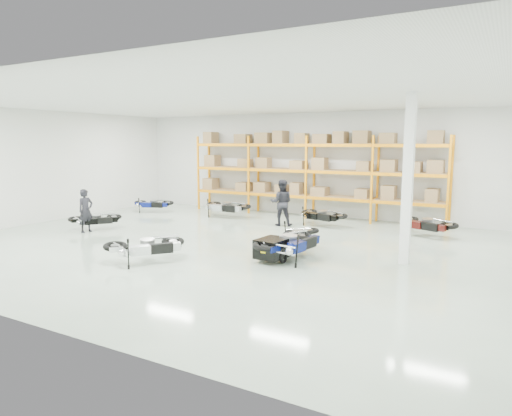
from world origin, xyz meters
The scene contains 14 objects.
room centered at (0.00, 0.00, 2.25)m, with size 18.00×18.00×18.00m.
pallet_rack centered at (0.00, 6.45, 2.26)m, with size 11.28×0.98×3.62m.
structural_column centered at (5.20, 0.50, 2.25)m, with size 0.25×0.25×4.50m, color white.
moto_blue_centre centered at (2.40, -0.65, 0.62)m, with size 0.90×2.03×1.24m, color #081254, non-canonical shape.
moto_silver_left centered at (-0.92, -2.79, 0.57)m, with size 0.83×1.86×1.14m, color silver, non-canonical shape.
moto_black_far_left centered at (-5.80, -0.17, 0.50)m, with size 0.72×1.63×1.00m, color black, non-canonical shape.
moto_touring_right centered at (2.02, 0.57, 0.54)m, with size 0.79×1.78×1.09m, color black, non-canonical shape.
trailer centered at (2.02, -1.03, 0.37)m, with size 0.80×1.52×0.63m.
moto_back_a centered at (-6.91, 4.16, 0.50)m, with size 0.72×1.63×1.00m, color navy, non-canonical shape.
moto_back_b centered at (-3.15, 4.59, 0.58)m, with size 0.85×1.90×1.16m, color #B4B7BE, non-canonical shape.
moto_back_c centered at (1.23, 4.65, 0.54)m, with size 0.78×1.76×1.08m, color black, non-canonical shape.
moto_back_d centered at (5.08, 4.54, 0.56)m, with size 0.81×1.82×1.11m, color #3D0E0C, non-canonical shape.
person_left centered at (-5.75, -0.63, 0.78)m, with size 0.57×0.37×1.56m, color black.
person_back centered at (-0.15, 3.98, 0.90)m, with size 0.88×0.68×1.80m, color black.
Camera 1 is at (7.51, -11.83, 3.24)m, focal length 32.00 mm.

